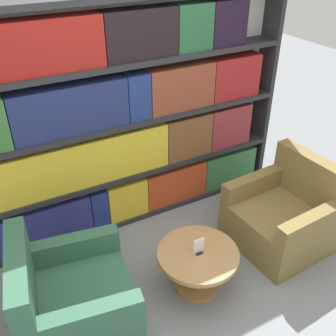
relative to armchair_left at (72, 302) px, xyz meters
The scene contains 6 objects.
ground_plane 1.04m from the armchair_left, 24.02° to the right, with size 14.00×14.00×0.00m, color gray.
bookshelf 1.60m from the armchair_left, 49.89° to the left, with size 3.35×0.30×2.19m.
armchair_left is the anchor object (origin of this frame).
armchair_right 2.06m from the armchair_left, ahead, with size 0.86×0.87×0.84m.
coffee_table 1.03m from the armchair_left, ahead, with size 0.67×0.67×0.39m.
table_sign 1.05m from the armchair_left, ahead, with size 0.10×0.06×0.14m.
Camera 1 is at (-1.20, -1.62, 2.67)m, focal length 42.00 mm.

